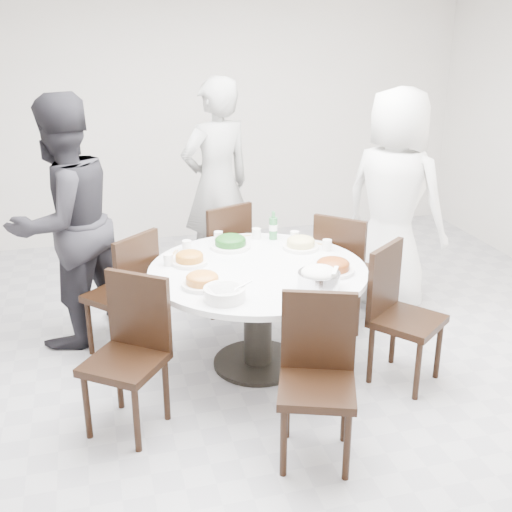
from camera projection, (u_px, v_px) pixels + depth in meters
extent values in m
cube|color=#A8A7AC|center=(274.00, 362.00, 4.68)|extent=(6.00, 6.00, 0.01)
cube|color=silver|center=(197.00, 111.00, 6.90)|extent=(6.00, 0.01, 2.80)
cylinder|color=white|center=(258.00, 317.00, 4.52)|extent=(1.50, 1.50, 0.75)
cube|color=black|center=(347.00, 269.00, 5.11)|extent=(0.59, 0.59, 0.95)
cube|color=black|center=(217.00, 256.00, 5.39)|extent=(0.55, 0.55, 0.95)
cube|color=black|center=(120.00, 293.00, 4.67)|extent=(0.59, 0.59, 0.95)
cube|color=black|center=(124.00, 360.00, 3.77)|extent=(0.59, 0.59, 0.95)
cube|color=black|center=(317.00, 385.00, 3.51)|extent=(0.54, 0.54, 0.95)
cube|color=black|center=(408.00, 318.00, 4.28)|extent=(0.59, 0.59, 0.95)
imported|color=silver|center=(394.00, 201.00, 5.29)|extent=(1.01, 1.08, 1.86)
imported|color=black|center=(217.00, 185.00, 5.70)|extent=(0.80, 0.66, 1.90)
imported|color=black|center=(64.00, 223.00, 4.70)|extent=(1.16, 1.13, 1.88)
cylinder|color=white|center=(230.00, 243.00, 4.75)|extent=(0.30, 0.30, 0.08)
cylinder|color=white|center=(301.00, 244.00, 4.73)|extent=(0.27, 0.27, 0.07)
cylinder|color=white|center=(189.00, 259.00, 4.45)|extent=(0.25, 0.25, 0.07)
cylinder|color=white|center=(333.00, 267.00, 4.30)|extent=(0.29, 0.29, 0.07)
cylinder|color=white|center=(202.00, 281.00, 4.08)|extent=(0.27, 0.27, 0.07)
cylinder|color=silver|center=(319.00, 281.00, 4.02)|extent=(0.27, 0.27, 0.11)
cylinder|color=white|center=(225.00, 294.00, 3.89)|extent=(0.26, 0.26, 0.08)
cylinder|color=#2E733C|center=(273.00, 225.00, 4.91)|extent=(0.06, 0.06, 0.22)
cylinder|color=white|center=(240.00, 233.00, 4.96)|extent=(0.07, 0.07, 0.08)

